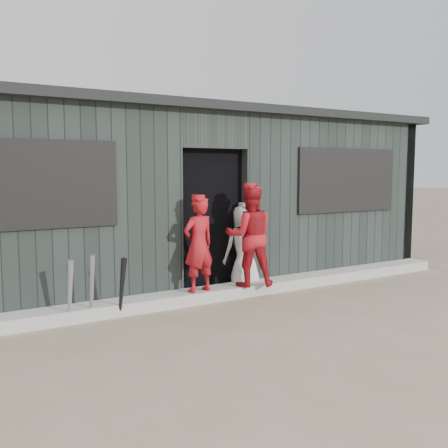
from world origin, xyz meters
TOP-DOWN VIEW (x-y plane):
  - ground at (0.00, 0.00)m, footprint 80.00×80.00m
  - curb at (0.00, 1.82)m, footprint 8.00×0.36m
  - bat_left at (-2.07, 1.62)m, footprint 0.07×0.26m
  - bat_mid at (-1.82, 1.68)m, footprint 0.08×0.16m
  - bat_right at (-1.50, 1.58)m, footprint 0.07×0.26m
  - player_red_left at (-0.40, 1.76)m, footprint 0.49×0.36m
  - player_red_right at (0.34, 1.70)m, footprint 0.81×0.73m
  - player_grey_back at (0.48, 2.05)m, footprint 0.63×0.44m
  - dugout at (-0.00, 3.50)m, footprint 8.30×3.30m

SIDE VIEW (x-z plane):
  - ground at x=0.00m, z-range 0.00..0.00m
  - curb at x=0.00m, z-range 0.00..0.15m
  - bat_right at x=-1.50m, z-range 0.00..0.73m
  - bat_left at x=-2.07m, z-range 0.00..0.75m
  - bat_mid at x=-1.82m, z-range 0.00..0.77m
  - player_grey_back at x=0.48m, z-range 0.00..1.23m
  - player_red_left at x=-0.40m, z-range 0.15..1.37m
  - player_red_right at x=0.34m, z-range 0.15..1.51m
  - dugout at x=0.00m, z-range -0.02..2.60m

